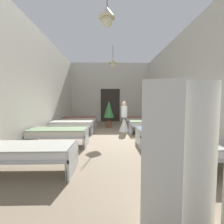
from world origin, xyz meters
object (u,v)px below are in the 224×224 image
object	(u,v)px
bed_right_row_0	(199,150)
bed_left_row_1	(58,133)
bed_left_row_3	(80,119)
nurse_near_aisle	(124,121)
bed_right_row_1	(165,132)
bed_left_row_2	(72,124)
privacy_screen	(200,160)
bed_right_row_2	(150,124)
potted_plant	(109,111)
bed_right_row_3	(141,119)
bed_left_row_0	(28,152)

from	to	relation	value
bed_right_row_0	bed_left_row_1	xyz separation A→B (m)	(-3.59, 1.90, 0.00)
bed_left_row_3	nurse_near_aisle	distance (m)	2.82
bed_right_row_1	bed_left_row_3	distance (m)	5.23
bed_left_row_2	privacy_screen	size ratio (longest dim) A/B	1.12
bed_left_row_2	bed_right_row_2	distance (m)	3.59
potted_plant	privacy_screen	distance (m)	6.93
bed_right_row_2	privacy_screen	world-z (taller)	privacy_screen
bed_right_row_1	bed_right_row_3	size ratio (longest dim) A/B	1.00
bed_left_row_1	privacy_screen	world-z (taller)	privacy_screen
bed_right_row_2	bed_right_row_3	world-z (taller)	same
bed_right_row_0	privacy_screen	bearing A→B (deg)	-121.65
bed_left_row_0	bed_right_row_0	bearing A→B (deg)	0.00
bed_left_row_2	bed_left_row_3	size ratio (longest dim) A/B	1.00
bed_left_row_1	potted_plant	world-z (taller)	potted_plant
potted_plant	bed_left_row_3	bearing A→B (deg)	167.21
bed_right_row_0	bed_right_row_3	xyz separation A→B (m)	(0.00, 5.70, 0.00)
bed_left_row_2	bed_right_row_3	bearing A→B (deg)	27.89
bed_right_row_0	bed_right_row_3	size ratio (longest dim) A/B	1.00
bed_left_row_0	bed_right_row_1	world-z (taller)	same
bed_right_row_0	bed_left_row_1	world-z (taller)	same
bed_left_row_0	bed_right_row_3	bearing A→B (deg)	57.80
nurse_near_aisle	potted_plant	world-z (taller)	potted_plant
bed_left_row_0	bed_left_row_1	bearing A→B (deg)	90.00
bed_right_row_0	privacy_screen	xyz separation A→B (m)	(-0.95, -1.54, 0.41)
bed_right_row_0	privacy_screen	distance (m)	1.86
bed_left_row_1	nurse_near_aisle	size ratio (longest dim) A/B	1.28
bed_left_row_0	nurse_near_aisle	distance (m)	4.94
bed_left_row_2	bed_right_row_3	size ratio (longest dim) A/B	1.00
bed_left_row_2	bed_right_row_2	bearing A→B (deg)	0.00
bed_right_row_2	potted_plant	bearing A→B (deg)	141.44
bed_left_row_3	privacy_screen	world-z (taller)	privacy_screen
bed_right_row_3	nurse_near_aisle	world-z (taller)	nurse_near_aisle
bed_left_row_0	nurse_near_aisle	world-z (taller)	nurse_near_aisle
bed_right_row_3	nurse_near_aisle	xyz separation A→B (m)	(-1.15, -1.41, 0.09)
bed_left_row_0	bed_left_row_1	size ratio (longest dim) A/B	1.00
nurse_near_aisle	potted_plant	distance (m)	1.34
bed_left_row_2	bed_right_row_0	bearing A→B (deg)	-46.63
bed_left_row_0	nurse_near_aisle	xyz separation A→B (m)	(2.44, 4.29, 0.09)
bed_right_row_1	nurse_near_aisle	size ratio (longest dim) A/B	1.28
bed_left_row_2	bed_right_row_3	xyz separation A→B (m)	(3.59, 1.90, 0.00)
bed_right_row_3	privacy_screen	bearing A→B (deg)	-97.47
bed_right_row_1	bed_right_row_3	world-z (taller)	same
bed_left_row_1	bed_left_row_3	size ratio (longest dim) A/B	1.00
bed_left_row_0	bed_right_row_3	xyz separation A→B (m)	(3.59, 5.70, 0.00)
bed_right_row_0	bed_left_row_2	world-z (taller)	same
bed_right_row_0	bed_right_row_2	bearing A→B (deg)	90.00
bed_right_row_0	bed_left_row_1	size ratio (longest dim) A/B	1.00
bed_right_row_1	bed_right_row_3	bearing A→B (deg)	90.00
bed_right_row_3	potted_plant	xyz separation A→B (m)	(-1.90, -0.38, 0.51)
bed_right_row_0	privacy_screen	world-z (taller)	privacy_screen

